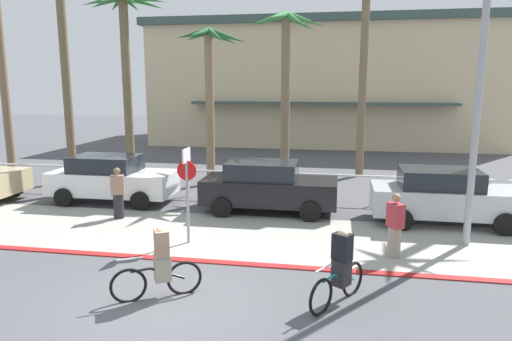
{
  "coord_description": "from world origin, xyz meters",
  "views": [
    {
      "loc": [
        3.2,
        -7.97,
        4.21
      ],
      "look_at": [
        0.72,
        6.0,
        1.55
      ],
      "focal_mm": 32.6,
      "sensor_mm": 36.0,
      "label": 1
    }
  ],
  "objects_px": {
    "palm_tree_4": "(286,58)",
    "car_black_2": "(268,186)",
    "palm_tree_2": "(125,41)",
    "palm_tree_5": "(366,7)",
    "palm_tree_1": "(62,25)",
    "pedestrian_1": "(118,195)",
    "palm_tree_3": "(210,68)",
    "stop_sign_bike_lane": "(187,182)",
    "streetlight_curb": "(483,81)",
    "pedestrian_0": "(395,228)",
    "car_white_1": "(112,178)",
    "cyclist_black_1": "(160,264)",
    "cyclist_teal_0": "(340,269)",
    "car_silver_3": "(445,196)"
  },
  "relations": [
    {
      "from": "stop_sign_bike_lane",
      "to": "palm_tree_5",
      "type": "height_order",
      "value": "palm_tree_5"
    },
    {
      "from": "palm_tree_3",
      "to": "car_white_1",
      "type": "relative_size",
      "value": 1.47
    },
    {
      "from": "car_silver_3",
      "to": "cyclist_teal_0",
      "type": "relative_size",
      "value": 2.82
    },
    {
      "from": "palm_tree_3",
      "to": "car_black_2",
      "type": "xyz_separation_m",
      "value": [
        3.02,
        -3.99,
        -3.97
      ]
    },
    {
      "from": "palm_tree_4",
      "to": "cyclist_black_1",
      "type": "bearing_deg",
      "value": -96.79
    },
    {
      "from": "stop_sign_bike_lane",
      "to": "car_black_2",
      "type": "bearing_deg",
      "value": 64.49
    },
    {
      "from": "pedestrian_1",
      "to": "palm_tree_1",
      "type": "bearing_deg",
      "value": 133.12
    },
    {
      "from": "stop_sign_bike_lane",
      "to": "streetlight_curb",
      "type": "xyz_separation_m",
      "value": [
        7.28,
        0.89,
        2.6
      ]
    },
    {
      "from": "car_white_1",
      "to": "palm_tree_1",
      "type": "bearing_deg",
      "value": 138.77
    },
    {
      "from": "pedestrian_0",
      "to": "palm_tree_2",
      "type": "bearing_deg",
      "value": 145.7
    },
    {
      "from": "palm_tree_5",
      "to": "pedestrian_0",
      "type": "xyz_separation_m",
      "value": [
        0.4,
        -10.42,
        -6.76
      ]
    },
    {
      "from": "car_white_1",
      "to": "pedestrian_1",
      "type": "bearing_deg",
      "value": -58.12
    },
    {
      "from": "palm_tree_3",
      "to": "cyclist_teal_0",
      "type": "xyz_separation_m",
      "value": [
        5.37,
        -10.2,
        -4.14
      ]
    },
    {
      "from": "car_black_2",
      "to": "pedestrian_0",
      "type": "height_order",
      "value": "car_black_2"
    },
    {
      "from": "streetlight_curb",
      "to": "palm_tree_1",
      "type": "xyz_separation_m",
      "value": [
        -14.71,
        5.78,
        2.29
      ]
    },
    {
      "from": "palm_tree_5",
      "to": "streetlight_curb",
      "type": "bearing_deg",
      "value": -75.76
    },
    {
      "from": "car_black_2",
      "to": "cyclist_teal_0",
      "type": "distance_m",
      "value": 6.64
    },
    {
      "from": "palm_tree_2",
      "to": "palm_tree_5",
      "type": "distance_m",
      "value": 10.36
    },
    {
      "from": "palm_tree_2",
      "to": "palm_tree_4",
      "type": "height_order",
      "value": "palm_tree_2"
    },
    {
      "from": "stop_sign_bike_lane",
      "to": "palm_tree_1",
      "type": "xyz_separation_m",
      "value": [
        -7.43,
        6.67,
        4.89
      ]
    },
    {
      "from": "car_silver_3",
      "to": "cyclist_black_1",
      "type": "bearing_deg",
      "value": -136.95
    },
    {
      "from": "palm_tree_3",
      "to": "pedestrian_1",
      "type": "relative_size",
      "value": 3.94
    },
    {
      "from": "palm_tree_4",
      "to": "car_black_2",
      "type": "bearing_deg",
      "value": -91.29
    },
    {
      "from": "car_silver_3",
      "to": "cyclist_black_1",
      "type": "distance_m",
      "value": 9.07
    },
    {
      "from": "palm_tree_1",
      "to": "car_black_2",
      "type": "bearing_deg",
      "value": -19.79
    },
    {
      "from": "car_black_2",
      "to": "car_silver_3",
      "type": "distance_m",
      "value": 5.48
    },
    {
      "from": "palm_tree_4",
      "to": "car_black_2",
      "type": "xyz_separation_m",
      "value": [
        -0.09,
        -3.93,
        -4.35
      ]
    },
    {
      "from": "car_silver_3",
      "to": "pedestrian_0",
      "type": "bearing_deg",
      "value": -119.82
    },
    {
      "from": "palm_tree_1",
      "to": "cyclist_teal_0",
      "type": "bearing_deg",
      "value": -39.67
    },
    {
      "from": "palm_tree_2",
      "to": "car_silver_3",
      "type": "relative_size",
      "value": 1.77
    },
    {
      "from": "palm_tree_5",
      "to": "stop_sign_bike_lane",
      "type": "bearing_deg",
      "value": -115.41
    },
    {
      "from": "stop_sign_bike_lane",
      "to": "car_white_1",
      "type": "bearing_deg",
      "value": 137.51
    },
    {
      "from": "palm_tree_3",
      "to": "pedestrian_1",
      "type": "bearing_deg",
      "value": -105.09
    },
    {
      "from": "palm_tree_3",
      "to": "palm_tree_1",
      "type": "bearing_deg",
      "value": -173.07
    },
    {
      "from": "palm_tree_2",
      "to": "palm_tree_5",
      "type": "bearing_deg",
      "value": 20.73
    },
    {
      "from": "palm_tree_4",
      "to": "palm_tree_2",
      "type": "bearing_deg",
      "value": -174.06
    },
    {
      "from": "palm_tree_2",
      "to": "palm_tree_5",
      "type": "relative_size",
      "value": 0.77
    },
    {
      "from": "stop_sign_bike_lane",
      "to": "palm_tree_2",
      "type": "bearing_deg",
      "value": 125.03
    },
    {
      "from": "cyclist_teal_0",
      "to": "pedestrian_1",
      "type": "distance_m",
      "value": 8.28
    },
    {
      "from": "palm_tree_3",
      "to": "car_white_1",
      "type": "height_order",
      "value": "palm_tree_3"
    },
    {
      "from": "stop_sign_bike_lane",
      "to": "palm_tree_1",
      "type": "bearing_deg",
      "value": 138.07
    },
    {
      "from": "palm_tree_2",
      "to": "cyclist_black_1",
      "type": "relative_size",
      "value": 4.84
    },
    {
      "from": "palm_tree_2",
      "to": "cyclist_teal_0",
      "type": "xyz_separation_m",
      "value": [
        8.66,
        -9.47,
        -5.2
      ]
    },
    {
      "from": "car_white_1",
      "to": "car_black_2",
      "type": "bearing_deg",
      "value": -3.27
    },
    {
      "from": "palm_tree_4",
      "to": "cyclist_black_1",
      "type": "xyz_separation_m",
      "value": [
        -1.25,
        -10.51,
        -4.53
      ]
    },
    {
      "from": "stop_sign_bike_lane",
      "to": "palm_tree_4",
      "type": "relative_size",
      "value": 0.37
    },
    {
      "from": "palm_tree_5",
      "to": "pedestrian_0",
      "type": "height_order",
      "value": "palm_tree_5"
    },
    {
      "from": "car_white_1",
      "to": "car_black_2",
      "type": "xyz_separation_m",
      "value": [
        5.71,
        -0.33,
        0.0
      ]
    },
    {
      "from": "pedestrian_1",
      "to": "palm_tree_2",
      "type": "bearing_deg",
      "value": 110.22
    },
    {
      "from": "car_black_2",
      "to": "cyclist_black_1",
      "type": "bearing_deg",
      "value": -100.01
    }
  ]
}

